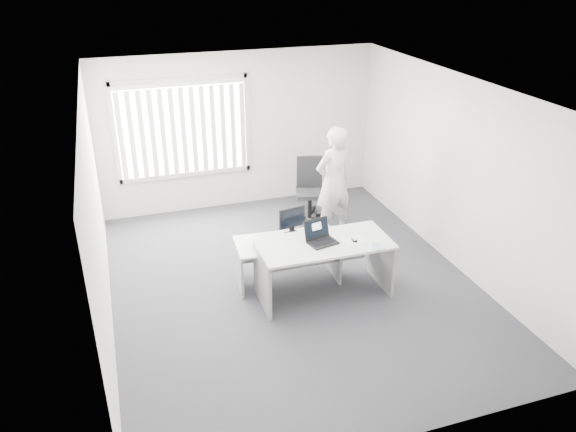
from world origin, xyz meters
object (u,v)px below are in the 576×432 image
object	(u,v)px
desk_far	(287,252)
office_chair	(310,199)
desk_near	(324,257)
person	(333,182)
laptop	(323,234)
monitor	(292,221)

from	to	relation	value
desk_far	office_chair	distance (m)	2.20
desk_near	person	bearing A→B (deg)	64.69
office_chair	desk_near	bearing A→B (deg)	-90.16
office_chair	desk_far	bearing A→B (deg)	-102.85
desk_near	office_chair	bearing A→B (deg)	74.73
desk_near	laptop	bearing A→B (deg)	-149.37
laptop	office_chair	bearing A→B (deg)	61.49
person	laptop	bearing A→B (deg)	48.54
desk_near	monitor	distance (m)	0.76
desk_far	laptop	xyz separation A→B (m)	(0.34, -0.50, 0.48)
desk_far	laptop	size ratio (longest dim) A/B	3.99
desk_near	person	world-z (taller)	person
desk_near	monitor	world-z (taller)	monitor
monitor	desk_far	bearing A→B (deg)	-134.76
desk_far	laptop	world-z (taller)	laptop
office_chair	laptop	bearing A→B (deg)	-90.73
person	monitor	world-z (taller)	person
monitor	office_chair	bearing A→B (deg)	51.99
desk_near	desk_far	bearing A→B (deg)	128.18
person	office_chair	bearing A→B (deg)	-95.64
office_chair	person	xyz separation A→B (m)	(0.12, -0.75, 0.60)
desk_far	person	distance (m)	1.73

